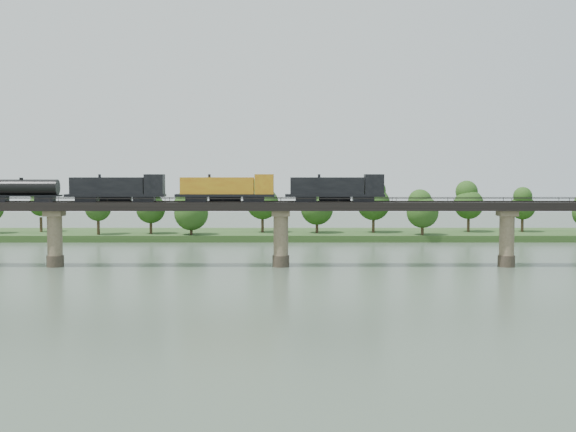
{
  "coord_description": "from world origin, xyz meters",
  "views": [
    {
      "loc": [
        1.1,
        -96.97,
        16.97
      ],
      "look_at": [
        1.27,
        30.0,
        9.0
      ],
      "focal_mm": 45.0,
      "sensor_mm": 36.0,
      "label": 1
    }
  ],
  "objects": [
    {
      "name": "ground",
      "position": [
        0.0,
        0.0,
        0.0
      ],
      "size": [
        400.0,
        400.0,
        0.0
      ],
      "primitive_type": "plane",
      "color": "#3A493A",
      "rests_on": "ground"
    },
    {
      "name": "far_bank",
      "position": [
        0.0,
        85.0,
        0.8
      ],
      "size": [
        300.0,
        24.0,
        1.6
      ],
      "primitive_type": "cube",
      "color": "#27451B",
      "rests_on": "ground"
    },
    {
      "name": "bridge_superstructure",
      "position": [
        0.0,
        30.0,
        11.79
      ],
      "size": [
        220.0,
        4.9,
        0.75
      ],
      "color": "black",
      "rests_on": "bridge"
    },
    {
      "name": "freight_train",
      "position": [
        -16.1,
        30.0,
        13.83
      ],
      "size": [
        70.84,
        2.76,
        4.88
      ],
      "color": "black",
      "rests_on": "bridge"
    },
    {
      "name": "bridge",
      "position": [
        0.0,
        30.0,
        5.46
      ],
      "size": [
        236.0,
        30.0,
        11.5
      ],
      "color": "#473A2D",
      "rests_on": "ground"
    },
    {
      "name": "far_treeline",
      "position": [
        -8.21,
        80.52,
        8.83
      ],
      "size": [
        289.06,
        17.54,
        13.6
      ],
      "color": "#382619",
      "rests_on": "far_bank"
    }
  ]
}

